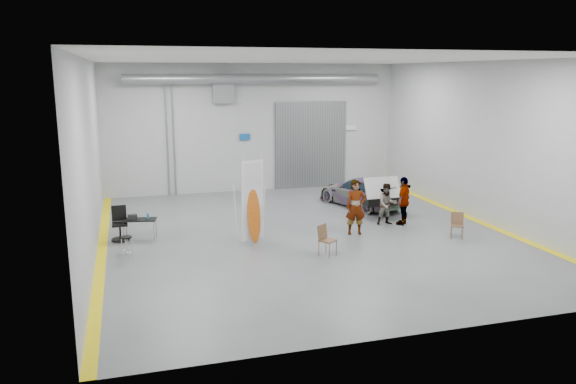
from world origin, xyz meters
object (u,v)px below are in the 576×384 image
object	(u,v)px
person_c	(404,201)
folding_chair_near	(327,246)
surfboard_display	(251,208)
folding_chair_far	(457,230)
person_a	(356,207)
work_table	(138,219)
office_chair	(120,226)
shop_stool	(127,247)
person_b	(387,204)
sedan_car	(361,192)

from	to	relation	value
person_c	folding_chair_near	distance (m)	4.82
surfboard_display	folding_chair_near	size ratio (longest dim) A/B	3.08
surfboard_display	folding_chair_far	distance (m)	7.08
person_a	person_c	xyz separation A→B (m)	(2.22, 0.70, -0.07)
folding_chair_near	work_table	bearing A→B (deg)	112.36
person_c	work_table	size ratio (longest dim) A/B	1.53
work_table	folding_chair_far	bearing A→B (deg)	-15.84
surfboard_display	folding_chair_near	xyz separation A→B (m)	(1.97, -1.98, -0.89)
folding_chair_near	office_chair	world-z (taller)	office_chair
surfboard_display	shop_stool	bearing A→B (deg)	168.13
person_b	folding_chair_near	bearing A→B (deg)	-133.70
person_c	person_a	bearing A→B (deg)	-26.14
work_table	person_a	bearing A→B (deg)	-11.84
person_a	office_chair	size ratio (longest dim) A/B	1.70
sedan_car	shop_stool	xyz separation A→B (m)	(-9.65, -4.37, -0.27)
work_table	office_chair	xyz separation A→B (m)	(-0.59, 0.05, -0.19)
folding_chair_near	work_table	world-z (taller)	folding_chair_near
surfboard_display	folding_chair_near	world-z (taller)	surfboard_display
person_a	shop_stool	distance (m)	7.77
folding_chair_far	shop_stool	bearing A→B (deg)	-156.45
folding_chair_near	folding_chair_far	xyz separation A→B (m)	(4.90, 0.51, -0.02)
person_b	folding_chair_near	size ratio (longest dim) A/B	1.63
person_b	surfboard_display	distance (m)	5.44
shop_stool	work_table	world-z (taller)	work_table
person_c	office_chair	bearing A→B (deg)	-48.69
shop_stool	sedan_car	bearing A→B (deg)	24.37
shop_stool	office_chair	xyz separation A→B (m)	(-0.20, 2.06, 0.16)
folding_chair_near	shop_stool	xyz separation A→B (m)	(-5.97, 1.47, 0.04)
office_chair	person_a	bearing A→B (deg)	-12.67
person_b	surfboard_display	xyz separation A→B (m)	(-5.36, -0.84, 0.41)
folding_chair_far	work_table	distance (m)	10.90
folding_chair_far	office_chair	distance (m)	11.48
person_b	shop_stool	xyz separation A→B (m)	(-9.37, -1.35, -0.44)
shop_stool	work_table	distance (m)	2.08
surfboard_display	folding_chair_near	distance (m)	2.93
sedan_car	person_a	size ratio (longest dim) A/B	2.18
person_c	folding_chair_far	xyz separation A→B (m)	(0.92, -2.14, -0.63)
folding_chair_near	folding_chair_far	bearing A→B (deg)	-29.67
person_a	office_chair	distance (m)	8.10
work_table	shop_stool	bearing A→B (deg)	-101.04
shop_stool	person_b	bearing A→B (deg)	8.18
sedan_car	shop_stool	world-z (taller)	sedan_car
person_c	folding_chair_near	xyz separation A→B (m)	(-3.98, -2.65, -0.61)
folding_chair_far	office_chair	bearing A→B (deg)	-166.65
sedan_car	work_table	world-z (taller)	sedan_car
person_c	work_table	xyz separation A→B (m)	(-9.56, 0.83, -0.22)
person_c	surfboard_display	size ratio (longest dim) A/B	0.62
sedan_car	person_c	world-z (taller)	person_c
sedan_car	work_table	bearing A→B (deg)	-3.86
person_b	person_c	distance (m)	0.62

